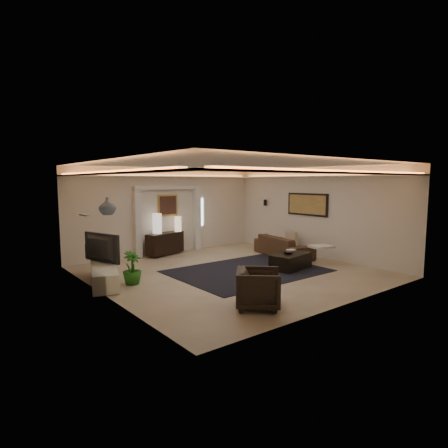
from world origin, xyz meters
TOP-DOWN VIEW (x-y plane):
  - floor at (0.00, 0.00)m, footprint 7.00×7.00m
  - ceiling at (0.00, 0.00)m, footprint 7.00×7.00m
  - wall_back at (0.00, 3.50)m, footprint 7.00×0.00m
  - wall_front at (0.00, -3.50)m, footprint 7.00×0.00m
  - wall_left at (-3.50, 0.00)m, footprint 0.00×7.00m
  - wall_right at (3.50, 0.00)m, footprint 0.00×7.00m
  - cove_soffit at (0.00, 0.00)m, footprint 7.00×7.00m
  - daylight_slit at (1.35, 3.48)m, footprint 0.25×0.03m
  - area_rug at (0.40, -0.20)m, footprint 4.00×3.00m
  - pilaster_left at (-1.15, 3.40)m, footprint 0.22×0.20m
  - pilaster_right at (1.15, 3.40)m, footprint 0.22×0.20m
  - alcove_header at (0.00, 3.40)m, footprint 2.52×0.20m
  - painting_frame at (0.00, 3.47)m, footprint 0.74×0.04m
  - painting_canvas at (0.00, 3.44)m, footprint 0.62×0.02m
  - art_panel_frame at (3.47, 0.30)m, footprint 0.04×1.64m
  - art_panel_gold at (3.44, 0.30)m, footprint 0.02×1.50m
  - wall_sconce at (3.38, 2.20)m, footprint 0.12×0.12m
  - wall_niche at (-3.44, 1.40)m, footprint 0.10×0.55m
  - console at (-0.27, 3.21)m, footprint 1.47×0.83m
  - lamp_left at (-0.53, 3.25)m, footprint 0.33×0.33m
  - lamp_right at (0.27, 3.25)m, footprint 0.29×0.29m
  - media_ledge at (-3.15, 1.06)m, footprint 1.23×2.34m
  - tv at (-3.15, 1.42)m, footprint 1.26×0.55m
  - figurine at (-3.15, 2.20)m, footprint 0.14×0.14m
  - ginger_jar at (-3.06, 0.91)m, footprint 0.41×0.41m
  - plant at (-2.65, 0.53)m, footprint 0.58×0.58m
  - sofa at (2.72, 0.65)m, footprint 2.40×1.32m
  - throw_blanket at (2.62, -0.96)m, footprint 0.73×0.64m
  - throw_pillow at (3.15, 0.68)m, footprint 0.17×0.46m
  - coffee_table at (1.54, -0.74)m, footprint 1.34×0.89m
  - bowl at (1.49, -0.69)m, footprint 0.36×0.36m
  - magazine at (1.93, -0.41)m, footprint 0.28×0.24m
  - armchair at (-1.42, -2.56)m, footprint 1.18×1.18m

SIDE VIEW (x-z plane):
  - floor at x=0.00m, z-range 0.00..0.00m
  - area_rug at x=0.40m, z-range 0.00..0.01m
  - coffee_table at x=1.54m, z-range -0.03..0.44m
  - media_ledge at x=-3.15m, z-range 0.01..0.44m
  - sofa at x=2.72m, z-range 0.00..0.66m
  - armchair at x=-1.42m, z-range 0.00..0.77m
  - plant at x=-2.65m, z-range 0.00..0.80m
  - console at x=-0.27m, z-range 0.05..0.75m
  - magazine at x=1.93m, z-range 0.41..0.44m
  - bowl at x=1.49m, z-range 0.41..0.48m
  - throw_blanket at x=2.62m, z-range 0.52..0.58m
  - throw_pillow at x=3.15m, z-range 0.32..0.78m
  - figurine at x=-3.15m, z-range 0.46..0.82m
  - tv at x=-3.15m, z-range 0.45..1.18m
  - lamp_left at x=-0.53m, z-range 0.76..1.42m
  - lamp_right at x=0.27m, z-range 0.83..1.35m
  - pilaster_left at x=-1.15m, z-range 0.00..2.20m
  - pilaster_right at x=1.15m, z-range 0.00..2.20m
  - daylight_slit at x=1.35m, z-range 0.85..1.85m
  - wall_back at x=0.00m, z-range -2.05..4.95m
  - wall_front at x=0.00m, z-range -2.05..4.95m
  - wall_left at x=-3.50m, z-range -2.05..4.95m
  - wall_right at x=3.50m, z-range -2.05..4.95m
  - painting_frame at x=0.00m, z-range 1.28..2.02m
  - painting_canvas at x=0.00m, z-range 1.34..1.96m
  - wall_niche at x=-3.44m, z-range 1.63..1.67m
  - wall_sconce at x=3.38m, z-range 1.57..1.79m
  - art_panel_gold at x=3.44m, z-range 1.39..2.01m
  - art_panel_frame at x=3.47m, z-range 1.33..2.07m
  - ginger_jar at x=-3.06m, z-range 1.67..2.08m
  - alcove_header at x=0.00m, z-range 2.19..2.31m
  - cove_soffit at x=0.00m, z-range 2.60..2.64m
  - ceiling at x=0.00m, z-range 2.90..2.90m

